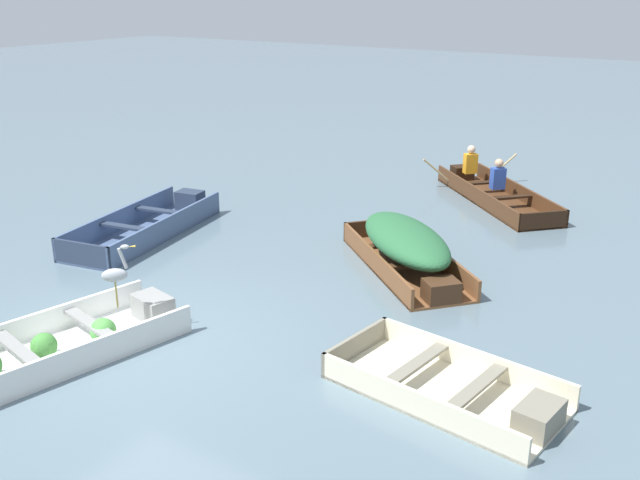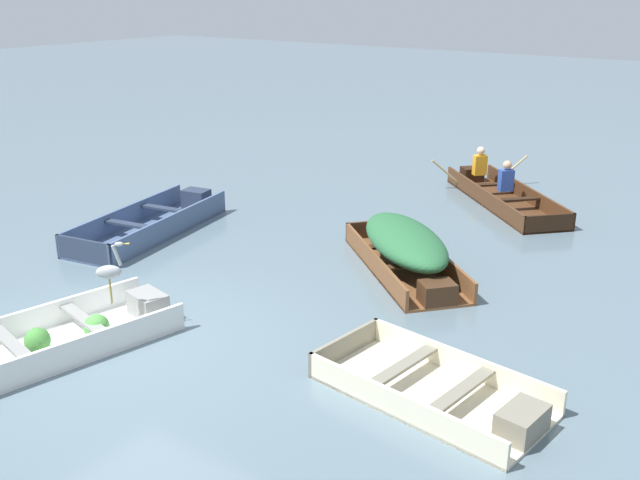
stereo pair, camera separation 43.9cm
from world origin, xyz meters
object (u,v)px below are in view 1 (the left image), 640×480
object	(u,v)px
rowboat_dark_varnish_with_crew	(492,191)
skiff_cream_mid_moored	(455,389)
dinghy_white_foreground	(63,344)
skiff_wooden_brown_near_moored	(406,244)
skiff_slate_blue_far_moored	(150,225)
heron_on_dinghy	(116,273)

from	to	relation	value
rowboat_dark_varnish_with_crew	skiff_cream_mid_moored	bearing A→B (deg)	-73.05
dinghy_white_foreground	skiff_wooden_brown_near_moored	world-z (taller)	skiff_wooden_brown_near_moored
skiff_slate_blue_far_moored	rowboat_dark_varnish_with_crew	bearing A→B (deg)	50.24
skiff_cream_mid_moored	heron_on_dinghy	distance (m)	4.40
dinghy_white_foreground	heron_on_dinghy	size ratio (longest dim) A/B	3.90
skiff_cream_mid_moored	heron_on_dinghy	xyz separation A→B (m)	(-4.25, -0.90, 0.74)
skiff_wooden_brown_near_moored	skiff_cream_mid_moored	world-z (taller)	skiff_wooden_brown_near_moored
skiff_cream_mid_moored	heron_on_dinghy	bearing A→B (deg)	-168.09
dinghy_white_foreground	skiff_cream_mid_moored	size ratio (longest dim) A/B	1.22
skiff_slate_blue_far_moored	skiff_cream_mid_moored	bearing A→B (deg)	-17.76
skiff_cream_mid_moored	skiff_slate_blue_far_moored	world-z (taller)	skiff_slate_blue_far_moored
skiff_wooden_brown_near_moored	heron_on_dinghy	xyz separation A→B (m)	(-2.14, -3.98, 0.43)
heron_on_dinghy	skiff_wooden_brown_near_moored	bearing A→B (deg)	61.73
rowboat_dark_varnish_with_crew	heron_on_dinghy	world-z (taller)	heron_on_dinghy
dinghy_white_foreground	rowboat_dark_varnish_with_crew	bearing A→B (deg)	77.18
skiff_cream_mid_moored	dinghy_white_foreground	bearing A→B (deg)	-159.45
heron_on_dinghy	skiff_slate_blue_far_moored	bearing A→B (deg)	129.96
skiff_slate_blue_far_moored	rowboat_dark_varnish_with_crew	world-z (taller)	rowboat_dark_varnish_with_crew
dinghy_white_foreground	skiff_cream_mid_moored	world-z (taller)	dinghy_white_foreground
heron_on_dinghy	skiff_cream_mid_moored	bearing A→B (deg)	11.91
dinghy_white_foreground	skiff_wooden_brown_near_moored	distance (m)	5.29
skiff_wooden_brown_near_moored	rowboat_dark_varnish_with_crew	xyz separation A→B (m)	(-0.21, 4.53, -0.24)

